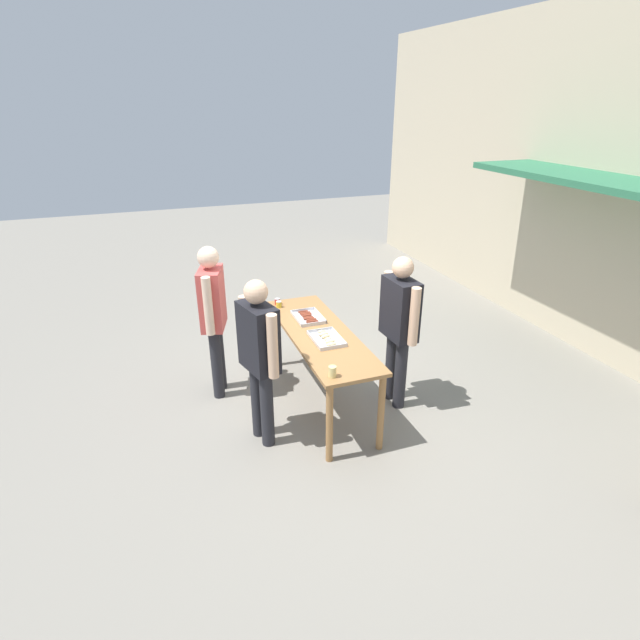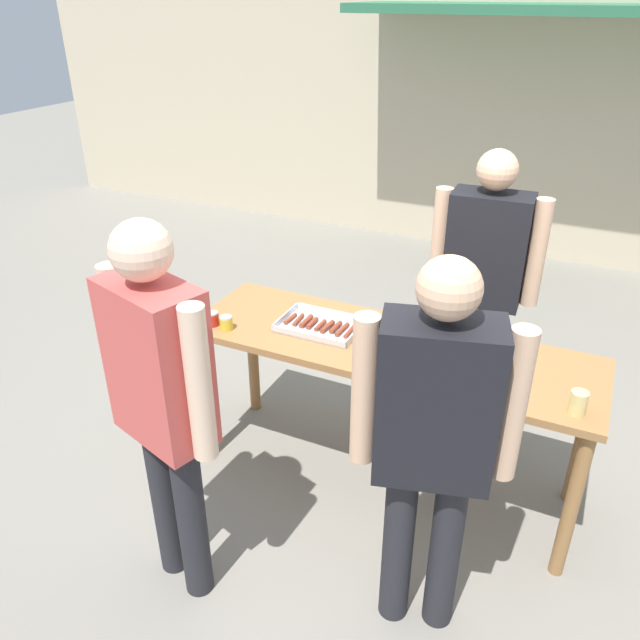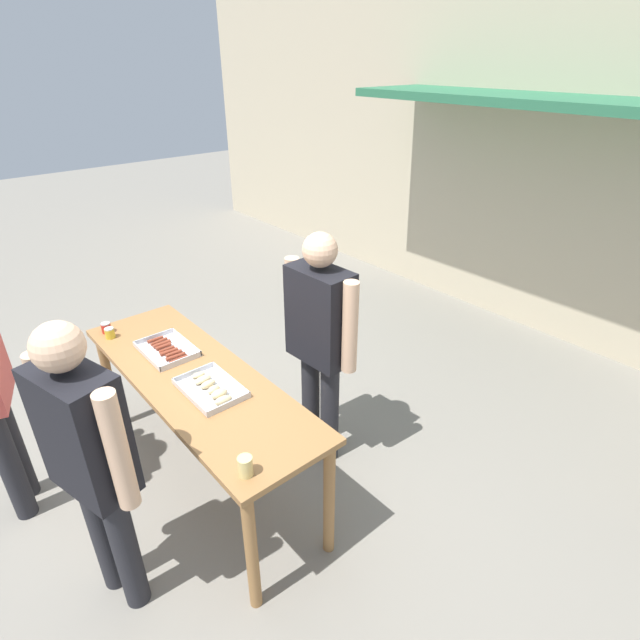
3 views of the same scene
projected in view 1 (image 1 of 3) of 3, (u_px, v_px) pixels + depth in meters
ground_plane at (320, 401)px, 5.93m from camera, size 24.00×24.00×0.00m
building_facade_back at (618, 188)px, 6.24m from camera, size 12.00×1.11×4.50m
serving_table at (320, 342)px, 5.60m from camera, size 2.17×0.68×0.91m
food_tray_sausages at (308, 318)px, 5.89m from camera, size 0.44×0.31×0.04m
food_tray_buns at (327, 339)px, 5.35m from camera, size 0.45×0.30×0.06m
condiment_jar_mustard at (277, 301)px, 6.28m from camera, size 0.07×0.07×0.08m
condiment_jar_ketchup at (279, 304)px, 6.20m from camera, size 0.07×0.07×0.08m
beer_cup at (332, 372)px, 4.65m from camera, size 0.08×0.08×0.11m
person_server_behind_table at (399, 320)px, 5.49m from camera, size 0.66×0.27×1.78m
person_customer_holding_hotdog at (213, 309)px, 5.67m from camera, size 0.62×0.36×1.83m
person_customer_with_cup at (259, 350)px, 4.85m from camera, size 0.63×0.35×1.77m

